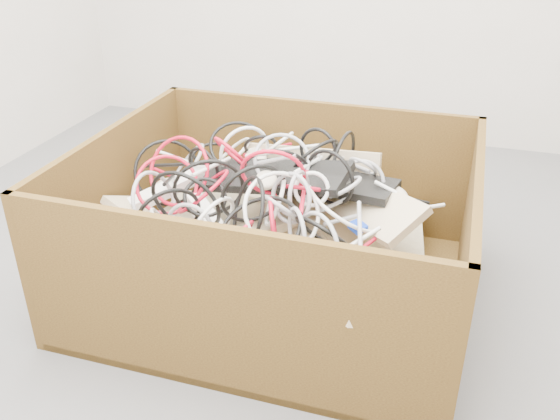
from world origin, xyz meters
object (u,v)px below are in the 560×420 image
(power_strip_right, at_px, (211,223))
(power_strip_left, at_px, (170,188))
(cardboard_box, at_px, (273,256))
(vga_plug, at_px, (358,227))

(power_strip_right, bearing_deg, power_strip_left, -172.27)
(cardboard_box, height_order, power_strip_left, cardboard_box)
(power_strip_right, bearing_deg, vga_plug, 52.20)
(cardboard_box, bearing_deg, power_strip_left, -176.04)
(power_strip_right, xyz_separation_m, vga_plug, (0.43, 0.07, 0.02))
(vga_plug, bearing_deg, cardboard_box, -161.64)
(power_strip_left, distance_m, power_strip_right, 0.25)
(cardboard_box, bearing_deg, vga_plug, -19.80)
(cardboard_box, distance_m, vga_plug, 0.38)
(cardboard_box, bearing_deg, power_strip_right, -129.36)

